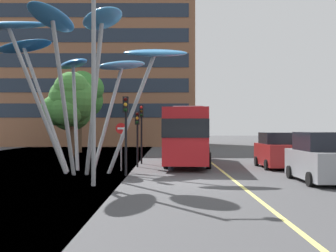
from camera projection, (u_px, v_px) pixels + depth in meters
ground at (162, 183)px, 18.04m from camera, size 120.00×240.00×0.10m
red_bus at (190, 133)px, 27.24m from camera, size 3.48×11.51×3.74m
leaf_sculpture at (81, 55)px, 22.10m from camera, size 11.40×10.14×7.96m
traffic_light_kerb_near at (126, 119)px, 20.39m from camera, size 0.28×0.42×3.91m
traffic_light_kerb_far at (138, 127)px, 25.20m from camera, size 0.28×0.42×3.37m
traffic_light_island_mid at (142, 122)px, 27.46m from camera, size 0.28×0.42×3.89m
car_parked_near at (319, 159)px, 18.08m from camera, size 1.94×4.47×2.18m
car_parked_mid at (277, 151)px, 24.62m from camera, size 1.99×4.25×2.11m
street_lamp at (102, 60)px, 16.96m from camera, size 1.61×0.44×8.16m
tree_pavement_near at (70, 103)px, 34.58m from camera, size 4.46×5.07×7.00m
tree_pavement_far at (82, 95)px, 41.71m from camera, size 4.72×5.36×8.21m
pedestrian at (171, 154)px, 23.35m from camera, size 0.34×0.34×1.78m
no_entry_sign at (121, 139)px, 22.88m from camera, size 0.60×0.12×2.65m
backdrop_building at (98, 57)px, 60.61m from camera, size 27.46×15.26×25.69m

